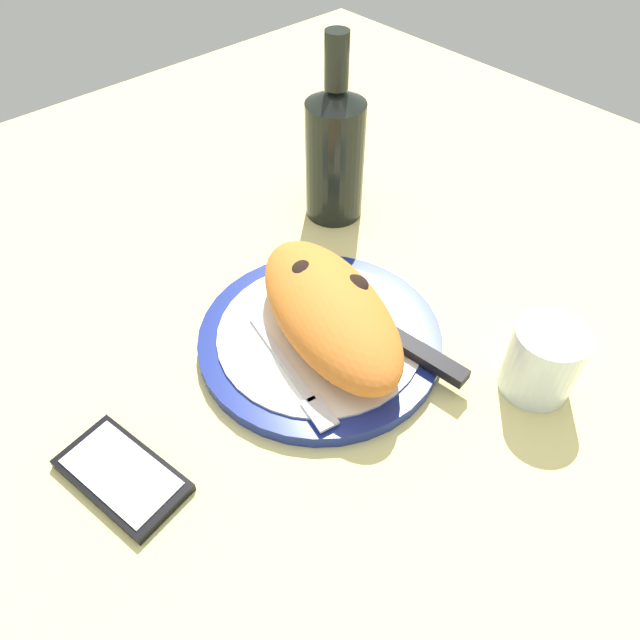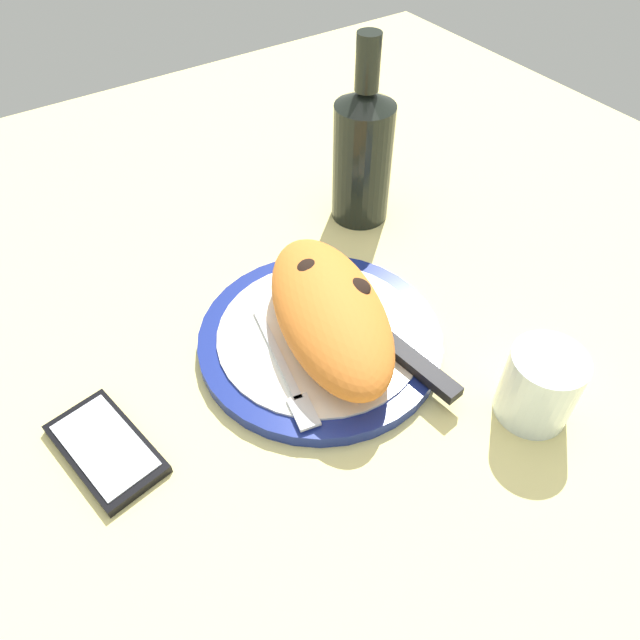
{
  "view_description": "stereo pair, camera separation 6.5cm",
  "coord_description": "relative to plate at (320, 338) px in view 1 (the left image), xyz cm",
  "views": [
    {
      "loc": [
        32.94,
        -29.94,
        50.85
      ],
      "look_at": [
        0.0,
        0.0,
        3.89
      ],
      "focal_mm": 33.18,
      "sensor_mm": 36.0,
      "label": 1
    },
    {
      "loc": [
        36.93,
        -24.86,
        50.85
      ],
      "look_at": [
        0.0,
        0.0,
        3.89
      ],
      "focal_mm": 33.18,
      "sensor_mm": 36.0,
      "label": 2
    }
  ],
  "objects": [
    {
      "name": "plate",
      "position": [
        0.0,
        0.0,
        0.0
      ],
      "size": [
        27.44,
        27.44,
        1.89
      ],
      "color": "navy",
      "rests_on": "ground_plane"
    },
    {
      "name": "knife",
      "position": [
        7.29,
        5.28,
        1.48
      ],
      "size": [
        23.77,
        4.56,
        1.2
      ],
      "color": "silver",
      "rests_on": "plate"
    },
    {
      "name": "ground_plane",
      "position": [
        0.0,
        0.0,
        -2.41
      ],
      "size": [
        150.0,
        150.0,
        3.0
      ],
      "primitive_type": "cube",
      "color": "#E5D684"
    },
    {
      "name": "wine_bottle",
      "position": [
        -17.36,
        18.43,
        8.85
      ],
      "size": [
        7.88,
        7.88,
        24.97
      ],
      "color": "black",
      "rests_on": "ground_plane"
    },
    {
      "name": "fork",
      "position": [
        3.15,
        -6.4,
        1.18
      ],
      "size": [
        17.4,
        5.02,
        0.4
      ],
      "color": "silver",
      "rests_on": "plate"
    },
    {
      "name": "calzone",
      "position": [
        0.65,
        0.84,
        4.37
      ],
      "size": [
        26.63,
        17.8,
        6.71
      ],
      "color": "orange",
      "rests_on": "plate"
    },
    {
      "name": "smartphone",
      "position": [
        -0.22,
        -25.16,
        -0.35
      ],
      "size": [
        13.69,
        8.9,
        1.16
      ],
      "color": "black",
      "rests_on": "ground_plane"
    },
    {
      "name": "water_glass",
      "position": [
        19.73,
        12.86,
        2.77
      ],
      "size": [
        7.43,
        7.43,
        8.29
      ],
      "color": "silver",
      "rests_on": "ground_plane"
    }
  ]
}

